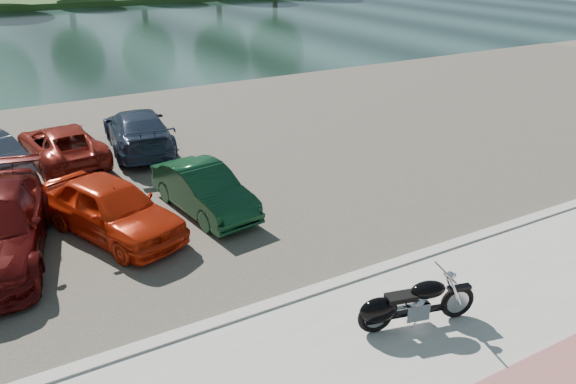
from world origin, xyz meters
name	(u,v)px	position (x,y,z in m)	size (l,w,h in m)	color
ground	(398,342)	(0.00, 0.00, 0.00)	(200.00, 200.00, 0.00)	#595447
promenade	(438,374)	(0.00, -1.00, 0.05)	(60.00, 6.00, 0.10)	#AFACA5
kerb	(336,284)	(0.00, 2.00, 0.07)	(60.00, 0.30, 0.14)	#AFACA5
parking_lot	(186,155)	(0.00, 11.00, 0.02)	(60.00, 18.00, 0.04)	#464038
river	(51,38)	(0.00, 40.00, 0.00)	(120.00, 40.00, 0.00)	black
motorcycle	(407,305)	(0.31, 0.21, 0.56)	(2.29, 0.92, 1.05)	black
car_4	(112,208)	(-3.43, 6.52, 0.75)	(1.67, 4.16, 1.42)	red
car_5	(204,189)	(-1.02, 6.67, 0.65)	(1.30, 3.72, 1.22)	#103A1F
car_10	(62,144)	(-3.65, 12.26, 0.65)	(2.02, 4.38, 1.22)	maroon
car_11	(138,130)	(-1.17, 12.30, 0.73)	(1.94, 4.77, 1.38)	#27344C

